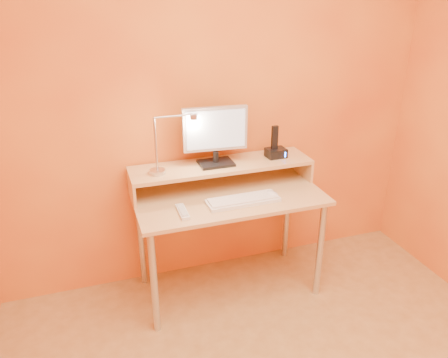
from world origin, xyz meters
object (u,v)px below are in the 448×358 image
object	(u,v)px
monitor_panel	(215,129)
mouse	(272,195)
keyboard	(243,201)
lamp_base	(157,172)
remote_control	(182,212)
phone_dock	(276,153)

from	to	relation	value
monitor_panel	mouse	bearing A→B (deg)	-39.05
monitor_panel	keyboard	distance (m)	0.49
lamp_base	remote_control	xyz separation A→B (m)	(0.09, -0.26, -0.16)
keyboard	mouse	world-z (taller)	mouse
monitor_panel	remote_control	world-z (taller)	monitor_panel
monitor_panel	lamp_base	bearing A→B (deg)	-169.15
remote_control	monitor_panel	bearing A→B (deg)	45.79
lamp_base	phone_dock	world-z (taller)	phone_dock
lamp_base	keyboard	bearing A→B (deg)	-26.92
lamp_base	phone_dock	size ratio (longest dim) A/B	0.77
mouse	remote_control	bearing A→B (deg)	173.97
lamp_base	remote_control	size ratio (longest dim) A/B	0.54
phone_dock	remote_control	distance (m)	0.80
phone_dock	mouse	xyz separation A→B (m)	(-0.14, -0.27, -0.17)
keyboard	monitor_panel	bearing A→B (deg)	106.47
lamp_base	remote_control	distance (m)	0.32
monitor_panel	mouse	xyz separation A→B (m)	(0.29, -0.28, -0.38)
monitor_panel	keyboard	size ratio (longest dim) A/B	0.91
phone_dock	keyboard	bearing A→B (deg)	-143.99
mouse	remote_control	world-z (taller)	mouse
keyboard	remote_control	world-z (taller)	keyboard
remote_control	phone_dock	bearing A→B (deg)	22.47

